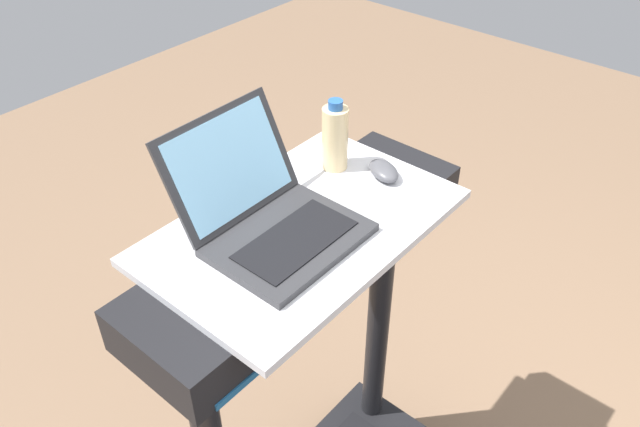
{
  "coord_description": "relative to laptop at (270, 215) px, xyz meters",
  "views": [
    {
      "loc": [
        -0.82,
        -0.05,
        2.08
      ],
      "look_at": [
        0.0,
        0.65,
        1.24
      ],
      "focal_mm": 35.96,
      "sensor_mm": 36.0,
      "label": 1
    }
  ],
  "objects": [
    {
      "name": "laptop",
      "position": [
        0.0,
        0.0,
        0.0
      ],
      "size": [
        0.32,
        0.35,
        0.23
      ],
      "rotation": [
        0.0,
        0.0,
        -0.03
      ],
      "color": "#2D2D30",
      "rests_on": "desk_board"
    },
    {
      "name": "water_bottle",
      "position": [
        0.29,
        0.06,
        0.04
      ],
      "size": [
        0.06,
        0.06,
        0.18
      ],
      "color": "beige",
      "rests_on": "desk_board"
    },
    {
      "name": "desk_board",
      "position": [
        0.07,
        -0.03,
        -0.06
      ],
      "size": [
        0.7,
        0.45,
        0.02
      ],
      "primitive_type": "cube",
      "color": "silver",
      "rests_on": "treadmill_base"
    },
    {
      "name": "computer_mouse",
      "position": [
        0.33,
        -0.06,
        -0.03
      ],
      "size": [
        0.1,
        0.12,
        0.03
      ],
      "primitive_type": "ellipsoid",
      "rotation": [
        0.0,
        0.0,
        -0.45
      ],
      "color": "#4C4C51",
      "rests_on": "desk_board"
    }
  ]
}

